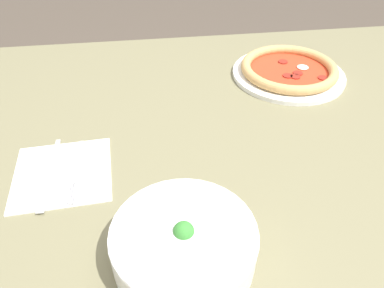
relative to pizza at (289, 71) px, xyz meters
name	(u,v)px	position (x,y,z in m)	size (l,w,h in m)	color
dining_table	(233,161)	(0.20, 0.23, -0.11)	(1.32, 1.06, 0.76)	#706B4C
pizza	(289,71)	(0.00, 0.00, 0.00)	(0.31, 0.31, 0.04)	white
bowl	(184,242)	(0.36, 0.54, 0.02)	(0.22, 0.22, 0.08)	white
napkin	(63,173)	(0.57, 0.32, -0.02)	(0.20, 0.20, 0.00)	white
fork	(77,170)	(0.54, 0.32, -0.01)	(0.02, 0.18, 0.00)	silver
knife	(51,170)	(0.59, 0.31, -0.01)	(0.02, 0.20, 0.01)	silver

